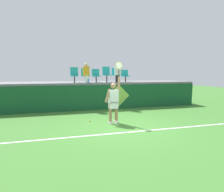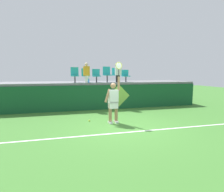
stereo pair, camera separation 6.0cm
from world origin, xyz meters
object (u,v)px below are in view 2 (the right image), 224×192
stadium_chair_0 (75,74)px  stadium_chair_1 (86,75)px  tennis_player (113,101)px  spectator_0 (118,73)px  stadium_chair_3 (107,74)px  water_bottle (89,81)px  stadium_chair_5 (126,75)px  tennis_ball (89,121)px  stadium_chair_4 (116,74)px  stadium_chair_2 (96,75)px  spectator_1 (86,72)px

stadium_chair_0 → stadium_chair_1: (0.61, -0.01, -0.02)m
tennis_player → spectator_0: bearing=70.2°
stadium_chair_0 → stadium_chair_3: (1.86, -0.00, 0.04)m
water_bottle → stadium_chair_5: bearing=12.5°
tennis_ball → stadium_chair_4: bearing=56.1°
stadium_chair_0 → stadium_chair_5: stadium_chair_0 is taller
tennis_ball → stadium_chair_3: bearing=64.2°
tennis_ball → water_bottle: size_ratio=0.28×
stadium_chair_4 → stadium_chair_2: bearing=-180.0°
tennis_ball → stadium_chair_5: 4.42m
tennis_player → stadium_chair_4: bearing=72.5°
stadium_chair_4 → stadium_chair_3: bearing=179.2°
tennis_player → stadium_chair_1: bearing=101.2°
stadium_chair_1 → stadium_chair_4: bearing=-0.0°
stadium_chair_5 → water_bottle: bearing=-167.5°
stadium_chair_5 → tennis_player: bearing=-115.9°
stadium_chair_0 → stadium_chair_3: 1.86m
tennis_player → stadium_chair_2: 3.67m
water_bottle → spectator_1: (-0.11, 0.06, 0.45)m
tennis_player → stadium_chair_4: 3.85m
water_bottle → stadium_chair_2: 0.79m
stadium_chair_1 → spectator_0: 1.87m
tennis_ball → stadium_chair_0: stadium_chair_0 is taller
tennis_player → spectator_0: 3.47m
stadium_chair_1 → water_bottle: bearing=-78.2°
spectator_0 → stadium_chair_5: bearing=36.2°
stadium_chair_3 → stadium_chair_1: bearing=-179.7°
tennis_player → spectator_0: (1.11, 3.09, 1.14)m
tennis_player → spectator_1: 3.36m
water_bottle → stadium_chair_2: size_ratio=0.31×
stadium_chair_5 → stadium_chair_4: bearing=179.6°
stadium_chair_3 → tennis_player: bearing=-98.8°
tennis_player → spectator_1: (-0.70, 3.07, 1.15)m
stadium_chair_4 → stadium_chair_5: stadium_chair_4 is taller
stadium_chair_0 → tennis_player: bearing=-69.6°
water_bottle → stadium_chair_1: size_ratio=0.29×
stadium_chair_3 → stadium_chair_4: stadium_chair_3 is taller
spectator_1 → tennis_player: bearing=-77.1°
tennis_player → tennis_ball: 1.37m
tennis_ball → stadium_chair_3: stadium_chair_3 is taller
tennis_ball → stadium_chair_2: 3.67m
tennis_ball → stadium_chair_1: stadium_chair_1 is taller
tennis_player → stadium_chair_1: size_ratio=3.05×
tennis_player → water_bottle: size_ratio=10.37×
tennis_player → spectator_1: spectator_1 is taller
stadium_chair_0 → stadium_chair_5: 3.02m
stadium_chair_0 → spectator_0: spectator_0 is taller
tennis_ball → stadium_chair_0: bearing=97.4°
tennis_ball → stadium_chair_5: (2.63, 3.02, 1.88)m
water_bottle → stadium_chair_3: size_ratio=0.26×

